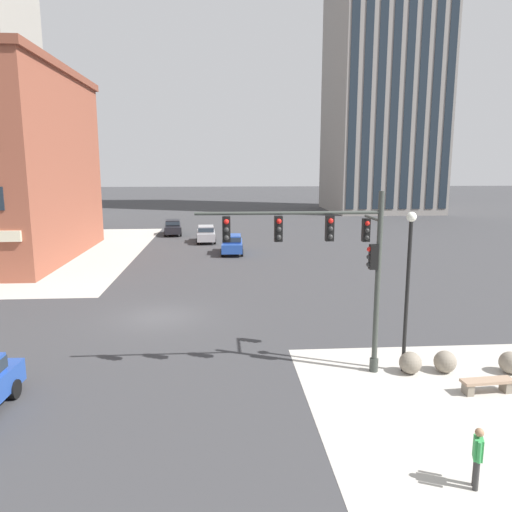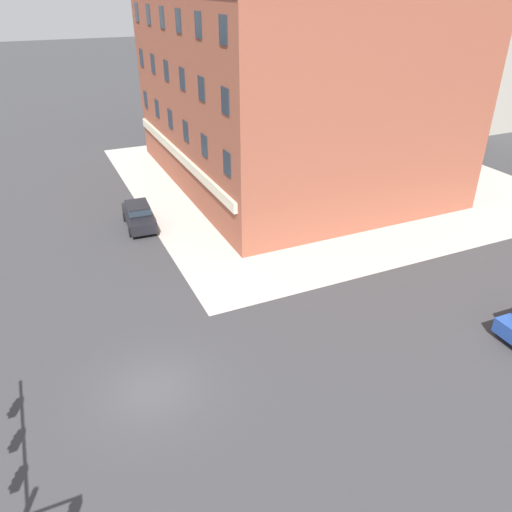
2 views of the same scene
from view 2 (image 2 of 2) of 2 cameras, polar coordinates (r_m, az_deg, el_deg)
name	(u,v)px [view 2 (image 2 of 2)]	position (r m, az deg, el deg)	size (l,w,h in m)	color
ground_plane	(152,390)	(22.31, -11.81, -14.77)	(320.00, 320.00, 0.00)	#38383A
sidewalk_far_corner	(317,177)	(45.23, 7.06, 8.99)	(32.00, 32.00, 0.02)	#B7B2A8
car_main_northbound_near	(139,215)	(35.94, -13.30, 4.65)	(4.50, 2.09, 1.68)	black
storefront_block_near_corner	(289,86)	(43.33, 3.79, 18.85)	(25.42, 19.68, 15.41)	brown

